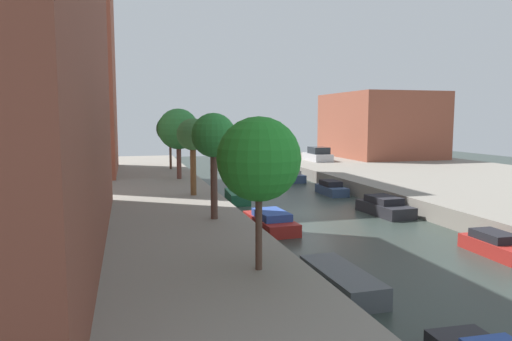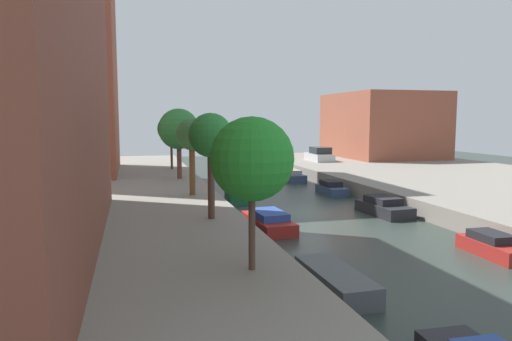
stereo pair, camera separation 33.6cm
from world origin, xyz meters
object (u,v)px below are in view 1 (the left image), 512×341
low_block_right (380,125)px  moored_boat_right_3 (331,189)px  street_tree_3 (178,129)px  parked_car (318,155)px  street_tree_4 (170,129)px  street_tree_0 (259,159)px  apartment_tower_far (45,19)px  moored_boat_left_3 (237,197)px  street_tree_1 (214,137)px  moored_boat_right_4 (289,176)px  moored_boat_left_1 (341,280)px  street_tree_2 (193,136)px  moored_boat_right_1 (496,246)px  moored_boat_right_5 (263,167)px  moored_boat_right_2 (385,207)px  moored_boat_left_2 (271,221)px

low_block_right → moored_boat_right_3: size_ratio=4.15×
street_tree_3 → parked_car: size_ratio=1.21×
street_tree_4 → street_tree_0: bearing=-90.0°
street_tree_3 → moored_boat_right_3: street_tree_3 is taller
apartment_tower_far → moored_boat_left_3: (12.64, -11.18, -12.71)m
street_tree_1 → moored_boat_right_4: (9.92, 18.31, -4.18)m
moored_boat_left_1 → moored_boat_right_3: 19.01m
moored_boat_right_3 → street_tree_4: bearing=133.9°
moored_boat_left_1 → moored_boat_left_3: 16.28m
street_tree_1 → street_tree_2: (-0.00, 6.66, -0.21)m
apartment_tower_far → street_tree_3: (9.46, -6.12, -8.45)m
street_tree_3 → street_tree_0: bearing=-90.0°
moored_boat_right_3 → low_block_right: bearing=51.9°
apartment_tower_far → moored_boat_right_1: size_ratio=7.84×
moored_boat_right_5 → street_tree_2: bearing=-116.8°
low_block_right → street_tree_4: 25.63m
apartment_tower_far → moored_boat_left_1: bearing=-66.0°
moored_boat_left_1 → moored_boat_right_3: size_ratio=1.22×
low_block_right → moored_boat_right_5: 15.32m
street_tree_1 → moored_boat_right_4: 21.24m
street_tree_1 → moored_boat_right_3: street_tree_1 is taller
street_tree_2 → moored_boat_left_3: (3.18, 2.56, -4.05)m
apartment_tower_far → low_block_right: size_ratio=1.89×
moored_boat_right_2 → moored_boat_right_5: bearing=90.8°
moored_boat_right_2 → moored_boat_right_4: moored_boat_right_2 is taller
street_tree_3 → street_tree_4: street_tree_3 is taller
street_tree_2 → moored_boat_right_4: 15.81m
moored_boat_left_3 → moored_boat_right_3: 7.26m
low_block_right → moored_boat_right_2: bearing=-119.3°
street_tree_3 → moored_boat_right_1: (10.38, -19.39, -4.23)m
moored_boat_right_5 → street_tree_1: bearing=-110.7°
low_block_right → moored_boat_right_3: (-14.20, -18.13, -4.21)m
street_tree_3 → moored_boat_right_4: bearing=22.1°
moored_boat_left_3 → moored_boat_right_5: bearing=68.5°
moored_boat_left_2 → moored_boat_right_4: moored_boat_right_4 is taller
street_tree_2 → moored_boat_right_4: bearing=49.6°
street_tree_1 → moored_boat_left_3: size_ratio=1.34×
moored_boat_right_3 → moored_boat_right_1: bearing=-89.9°
street_tree_4 → moored_boat_right_4: street_tree_4 is taller
street_tree_1 → moored_boat_right_2: bearing=16.8°
moored_boat_left_1 → moored_boat_left_2: size_ratio=0.91×
street_tree_1 → street_tree_0: bearing=-90.0°
moored_boat_left_2 → moored_boat_right_2: bearing=13.5°
street_tree_2 → moored_boat_right_3: size_ratio=1.43×
street_tree_2 → moored_boat_right_5: size_ratio=1.39×
low_block_right → moored_boat_left_1: 41.92m
moored_boat_right_2 → moored_boat_right_1: bearing=-89.4°
street_tree_3 → moored_boat_left_1: street_tree_3 is taller
moored_boat_left_1 → street_tree_1: bearing=111.3°
moored_boat_left_3 → street_tree_4: bearing=105.0°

